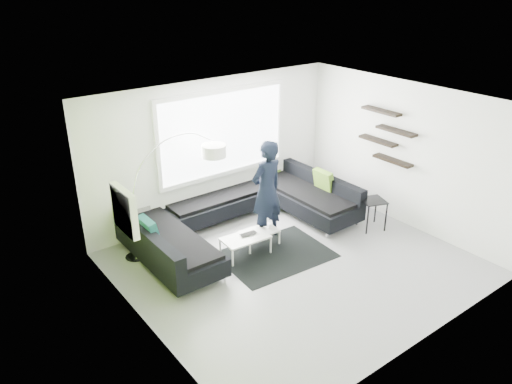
# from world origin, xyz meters

# --- Properties ---
(ground) EXTENTS (5.50, 5.50, 0.00)m
(ground) POSITION_xyz_m (0.00, 0.00, 0.00)
(ground) COLOR gray
(ground) RESTS_ON ground
(room_shell) EXTENTS (5.54, 5.04, 2.82)m
(room_shell) POSITION_xyz_m (0.04, 0.21, 1.81)
(room_shell) COLOR white
(room_shell) RESTS_ON ground
(sectional_sofa) EXTENTS (4.20, 2.60, 0.91)m
(sectional_sofa) POSITION_xyz_m (-0.09, 1.51, 0.40)
(sectional_sofa) COLOR black
(sectional_sofa) RESTS_ON ground
(rug) EXTENTS (1.97, 1.49, 0.01)m
(rug) POSITION_xyz_m (-0.08, 0.44, 0.01)
(rug) COLOR black
(rug) RESTS_ON ground
(coffee_table) EXTENTS (1.11, 0.69, 0.35)m
(coffee_table) POSITION_xyz_m (-0.30, 0.83, 0.18)
(coffee_table) COLOR silver
(coffee_table) RESTS_ON ground
(arc_lamp) EXTENTS (1.95, 0.61, 2.09)m
(arc_lamp) POSITION_xyz_m (-2.11, 1.83, 1.04)
(arc_lamp) COLOR silver
(arc_lamp) RESTS_ON ground
(side_table) EXTENTS (0.56, 0.56, 0.60)m
(side_table) POSITION_xyz_m (2.05, 0.10, 0.30)
(side_table) COLOR black
(side_table) RESTS_ON ground
(person) EXTENTS (0.79, 0.60, 1.92)m
(person) POSITION_xyz_m (0.19, 1.06, 0.96)
(person) COLOR black
(person) RESTS_ON ground
(laptop) EXTENTS (0.35, 0.26, 0.02)m
(laptop) POSITION_xyz_m (-0.41, 0.78, 0.36)
(laptop) COLOR black
(laptop) RESTS_ON coffee_table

